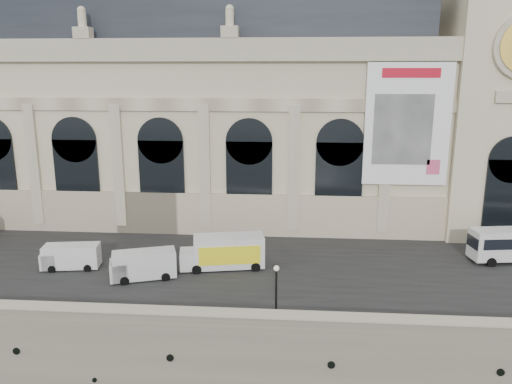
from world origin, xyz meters
TOP-DOWN VIEW (x-y plane):
  - quay at (0.00, 35.00)m, footprint 160.00×70.00m
  - street at (0.00, 14.00)m, footprint 160.00×24.00m
  - parapet at (0.00, 0.60)m, footprint 160.00×1.40m
  - museum at (-5.98, 30.86)m, footprint 69.00×18.70m
  - clock_pavilion at (34.00, 27.93)m, footprint 13.00×14.72m
  - van_b at (-10.46, 10.68)m, footprint 5.59×2.83m
  - van_c at (-2.81, 8.77)m, footprint 6.26×3.96m
  - box_truck at (4.46, 11.99)m, footprint 8.35×4.06m
  - lamp_right at (9.83, 2.29)m, footprint 0.44×0.44m

SIDE VIEW (x-z plane):
  - quay at x=0.00m, z-range 0.00..6.00m
  - street at x=0.00m, z-range 6.00..6.06m
  - parapet at x=0.00m, z-range 6.01..7.22m
  - van_b at x=-10.46m, z-range 6.03..8.41m
  - van_c at x=-2.81m, z-range 6.03..8.64m
  - box_truck at x=4.46m, z-range 6.01..9.24m
  - lamp_right at x=9.83m, z-range 5.99..10.28m
  - museum at x=-5.98m, z-range 5.17..34.27m
  - clock_pavilion at x=34.00m, z-range 5.07..41.77m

